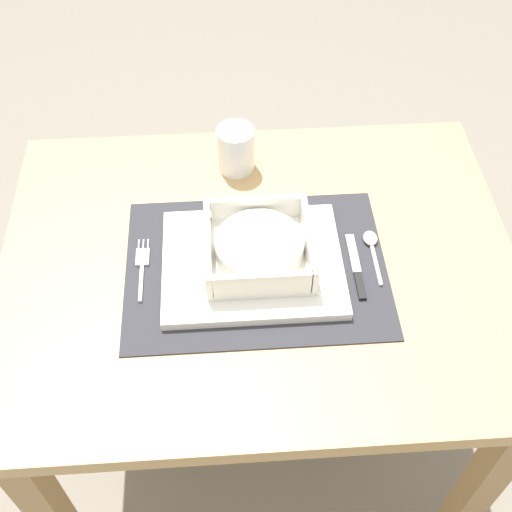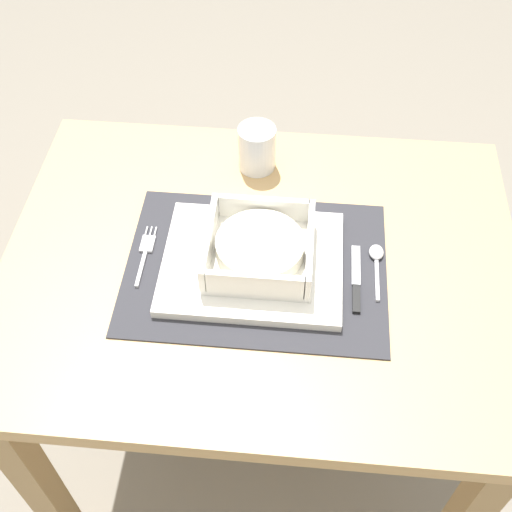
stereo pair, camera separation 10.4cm
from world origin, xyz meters
The scene contains 9 objects.
ground_plane centered at (0.00, 0.00, 0.00)m, with size 6.00×6.00×0.00m, color gray.
dining_table centered at (0.00, 0.00, 0.60)m, with size 0.85×0.66×0.72m.
placemat centered at (-0.01, -0.02, 0.72)m, with size 0.42×0.31×0.00m, color #2D2D33.
serving_plate centered at (-0.01, -0.01, 0.73)m, with size 0.29×0.23×0.02m, color white.
porridge_bowl centered at (0.00, -0.01, 0.76)m, with size 0.17×0.17×0.05m.
fork centered at (-0.19, 0.00, 0.72)m, with size 0.02×0.13×0.00m.
spoon centered at (0.19, 0.02, 0.72)m, with size 0.02×0.11×0.01m.
butter_knife centered at (0.16, -0.04, 0.72)m, with size 0.01×0.13×0.01m.
drinking_glass centered at (-0.03, 0.23, 0.75)m, with size 0.07×0.07×0.09m.
Camera 1 is at (-0.05, -0.68, 1.55)m, focal length 45.63 mm.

